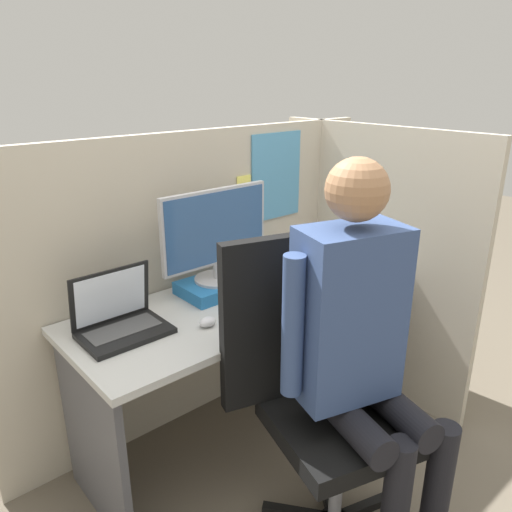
{
  "coord_description": "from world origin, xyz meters",
  "views": [
    {
      "loc": [
        -1.28,
        -1.23,
        1.63
      ],
      "look_at": [
        -0.08,
        0.15,
        0.97
      ],
      "focal_mm": 35.0,
      "sensor_mm": 36.0,
      "label": 1
    }
  ],
  "objects_px": {
    "monitor": "(216,233)",
    "laptop": "(121,321)",
    "stapler": "(342,252)",
    "carrot_toy": "(331,291)",
    "person": "(362,341)",
    "paper_box": "(218,286)",
    "coffee_mug": "(280,261)",
    "office_chair": "(313,389)"
  },
  "relations": [
    {
      "from": "person",
      "to": "coffee_mug",
      "type": "relative_size",
      "value": 15.46
    },
    {
      "from": "person",
      "to": "laptop",
      "type": "bearing_deg",
      "value": 123.2
    },
    {
      "from": "monitor",
      "to": "carrot_toy",
      "type": "relative_size",
      "value": 4.51
    },
    {
      "from": "carrot_toy",
      "to": "person",
      "type": "distance_m",
      "value": 0.58
    },
    {
      "from": "stapler",
      "to": "person",
      "type": "height_order",
      "value": "person"
    },
    {
      "from": "monitor",
      "to": "coffee_mug",
      "type": "relative_size",
      "value": 5.88
    },
    {
      "from": "monitor",
      "to": "stapler",
      "type": "distance_m",
      "value": 0.82
    },
    {
      "from": "coffee_mug",
      "to": "person",
      "type": "bearing_deg",
      "value": -116.47
    },
    {
      "from": "paper_box",
      "to": "monitor",
      "type": "bearing_deg",
      "value": 90.0
    },
    {
      "from": "monitor",
      "to": "office_chair",
      "type": "relative_size",
      "value": 0.48
    },
    {
      "from": "office_chair",
      "to": "coffee_mug",
      "type": "distance_m",
      "value": 0.82
    },
    {
      "from": "carrot_toy",
      "to": "coffee_mug",
      "type": "height_order",
      "value": "coffee_mug"
    },
    {
      "from": "monitor",
      "to": "paper_box",
      "type": "bearing_deg",
      "value": -90.0
    },
    {
      "from": "paper_box",
      "to": "stapler",
      "type": "bearing_deg",
      "value": -4.96
    },
    {
      "from": "stapler",
      "to": "monitor",
      "type": "bearing_deg",
      "value": 174.84
    },
    {
      "from": "stapler",
      "to": "person",
      "type": "distance_m",
      "value": 1.09
    },
    {
      "from": "monitor",
      "to": "coffee_mug",
      "type": "height_order",
      "value": "monitor"
    },
    {
      "from": "monitor",
      "to": "stapler",
      "type": "relative_size",
      "value": 4.35
    },
    {
      "from": "stapler",
      "to": "carrot_toy",
      "type": "xyz_separation_m",
      "value": [
        -0.43,
        -0.3,
        -0.0
      ]
    },
    {
      "from": "monitor",
      "to": "office_chair",
      "type": "bearing_deg",
      "value": -95.65
    },
    {
      "from": "paper_box",
      "to": "carrot_toy",
      "type": "xyz_separation_m",
      "value": [
        0.35,
        -0.36,
        -0.01
      ]
    },
    {
      "from": "coffee_mug",
      "to": "laptop",
      "type": "bearing_deg",
      "value": -175.35
    },
    {
      "from": "person",
      "to": "stapler",
      "type": "bearing_deg",
      "value": 42.82
    },
    {
      "from": "monitor",
      "to": "person",
      "type": "relative_size",
      "value": 0.38
    },
    {
      "from": "stapler",
      "to": "paper_box",
      "type": "bearing_deg",
      "value": 175.04
    },
    {
      "from": "laptop",
      "to": "coffee_mug",
      "type": "distance_m",
      "value": 0.89
    },
    {
      "from": "carrot_toy",
      "to": "stapler",
      "type": "bearing_deg",
      "value": 34.5
    },
    {
      "from": "office_chair",
      "to": "paper_box",
      "type": "bearing_deg",
      "value": 84.33
    },
    {
      "from": "carrot_toy",
      "to": "monitor",
      "type": "bearing_deg",
      "value": 133.84
    },
    {
      "from": "paper_box",
      "to": "stapler",
      "type": "relative_size",
      "value": 2.72
    },
    {
      "from": "monitor",
      "to": "stapler",
      "type": "bearing_deg",
      "value": -5.16
    },
    {
      "from": "paper_box",
      "to": "carrot_toy",
      "type": "height_order",
      "value": "paper_box"
    },
    {
      "from": "laptop",
      "to": "person",
      "type": "xyz_separation_m",
      "value": [
        0.49,
        -0.74,
        0.05
      ]
    },
    {
      "from": "monitor",
      "to": "carrot_toy",
      "type": "height_order",
      "value": "monitor"
    },
    {
      "from": "monitor",
      "to": "person",
      "type": "bearing_deg",
      "value": -91.17
    },
    {
      "from": "coffee_mug",
      "to": "office_chair",
      "type": "bearing_deg",
      "value": -124.68
    },
    {
      "from": "laptop",
      "to": "monitor",
      "type": "bearing_deg",
      "value": 7.74
    },
    {
      "from": "paper_box",
      "to": "office_chair",
      "type": "distance_m",
      "value": 0.67
    },
    {
      "from": "laptop",
      "to": "stapler",
      "type": "relative_size",
      "value": 2.58
    },
    {
      "from": "office_chair",
      "to": "laptop",
      "type": "bearing_deg",
      "value": 126.91
    },
    {
      "from": "stapler",
      "to": "carrot_toy",
      "type": "relative_size",
      "value": 1.04
    },
    {
      "from": "monitor",
      "to": "laptop",
      "type": "height_order",
      "value": "monitor"
    }
  ]
}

